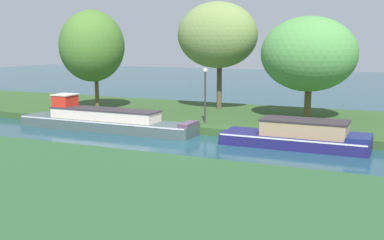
{
  "coord_description": "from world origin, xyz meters",
  "views": [
    {
      "loc": [
        9.32,
        -20.72,
        4.85
      ],
      "look_at": [
        -0.58,
        1.2,
        0.9
      ],
      "focal_mm": 45.17,
      "sensor_mm": 36.0,
      "label": 1
    }
  ],
  "objects_px": {
    "navy_narrowboat": "(299,136)",
    "lamp_post": "(205,89)",
    "willow_tree_left": "(92,46)",
    "mooring_post_near": "(88,112)",
    "willow_tree_centre": "(217,35)",
    "slate_barge": "(104,120)",
    "willow_tree_right": "(309,54)"
  },
  "relations": [
    {
      "from": "navy_narrowboat",
      "to": "lamp_post",
      "type": "distance_m",
      "value": 6.28
    },
    {
      "from": "navy_narrowboat",
      "to": "willow_tree_left",
      "type": "height_order",
      "value": "willow_tree_left"
    },
    {
      "from": "willow_tree_left",
      "to": "lamp_post",
      "type": "bearing_deg",
      "value": -11.82
    },
    {
      "from": "navy_narrowboat",
      "to": "mooring_post_near",
      "type": "xyz_separation_m",
      "value": [
        -12.99,
        1.59,
        0.14
      ]
    },
    {
      "from": "willow_tree_left",
      "to": "willow_tree_centre",
      "type": "relative_size",
      "value": 0.92
    },
    {
      "from": "willow_tree_centre",
      "to": "slate_barge",
      "type": "bearing_deg",
      "value": -117.03
    },
    {
      "from": "willow_tree_centre",
      "to": "willow_tree_right",
      "type": "height_order",
      "value": "willow_tree_centre"
    },
    {
      "from": "slate_barge",
      "to": "navy_narrowboat",
      "type": "xyz_separation_m",
      "value": [
        10.74,
        0.0,
        -0.01
      ]
    },
    {
      "from": "lamp_post",
      "to": "mooring_post_near",
      "type": "bearing_deg",
      "value": -175.48
    },
    {
      "from": "lamp_post",
      "to": "slate_barge",
      "type": "bearing_deg",
      "value": -157.04
    },
    {
      "from": "willow_tree_left",
      "to": "mooring_post_near",
      "type": "relative_size",
      "value": 12.49
    },
    {
      "from": "navy_narrowboat",
      "to": "lamp_post",
      "type": "relative_size",
      "value": 2.25
    },
    {
      "from": "willow_tree_centre",
      "to": "willow_tree_right",
      "type": "xyz_separation_m",
      "value": [
        6.14,
        -1.43,
        -1.11
      ]
    },
    {
      "from": "willow_tree_left",
      "to": "lamp_post",
      "type": "height_order",
      "value": "willow_tree_left"
    },
    {
      "from": "slate_barge",
      "to": "willow_tree_right",
      "type": "distance_m",
      "value": 12.08
    },
    {
      "from": "willow_tree_right",
      "to": "mooring_post_near",
      "type": "relative_size",
      "value": 11.38
    },
    {
      "from": "willow_tree_left",
      "to": "mooring_post_near",
      "type": "bearing_deg",
      "value": -61.73
    },
    {
      "from": "willow_tree_left",
      "to": "lamp_post",
      "type": "relative_size",
      "value": 2.14
    },
    {
      "from": "willow_tree_centre",
      "to": "lamp_post",
      "type": "height_order",
      "value": "willow_tree_centre"
    },
    {
      "from": "navy_narrowboat",
      "to": "willow_tree_centre",
      "type": "xyz_separation_m",
      "value": [
        -6.99,
        7.37,
        4.69
      ]
    },
    {
      "from": "slate_barge",
      "to": "lamp_post",
      "type": "height_order",
      "value": "lamp_post"
    },
    {
      "from": "willow_tree_left",
      "to": "willow_tree_right",
      "type": "bearing_deg",
      "value": 8.28
    },
    {
      "from": "lamp_post",
      "to": "willow_tree_right",
      "type": "bearing_deg",
      "value": 38.27
    },
    {
      "from": "slate_barge",
      "to": "navy_narrowboat",
      "type": "height_order",
      "value": "slate_barge"
    },
    {
      "from": "willow_tree_left",
      "to": "willow_tree_right",
      "type": "xyz_separation_m",
      "value": [
        13.43,
        1.95,
        -0.41
      ]
    },
    {
      "from": "willow_tree_centre",
      "to": "navy_narrowboat",
      "type": "bearing_deg",
      "value": -46.52
    },
    {
      "from": "slate_barge",
      "to": "willow_tree_left",
      "type": "relative_size",
      "value": 1.65
    },
    {
      "from": "willow_tree_left",
      "to": "navy_narrowboat",
      "type": "bearing_deg",
      "value": -15.58
    },
    {
      "from": "willow_tree_right",
      "to": "willow_tree_left",
      "type": "bearing_deg",
      "value": -171.72
    },
    {
      "from": "navy_narrowboat",
      "to": "slate_barge",
      "type": "bearing_deg",
      "value": -180.0
    },
    {
      "from": "willow_tree_centre",
      "to": "mooring_post_near",
      "type": "distance_m",
      "value": 9.5
    },
    {
      "from": "navy_narrowboat",
      "to": "mooring_post_near",
      "type": "relative_size",
      "value": 13.13
    }
  ]
}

